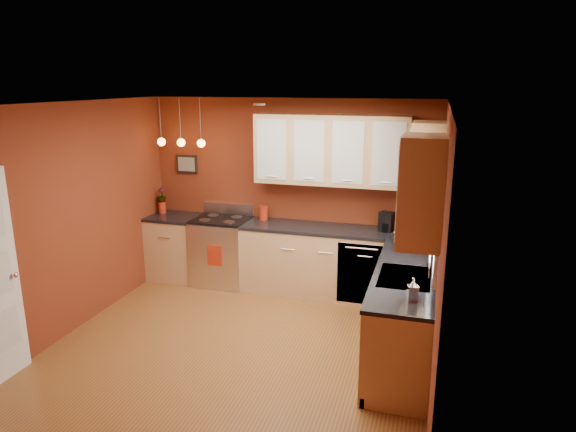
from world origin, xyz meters
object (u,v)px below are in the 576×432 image
(gas_range, at_px, (222,251))
(soap_pump, at_px, (413,289))
(red_canister, at_px, (264,213))
(sink, at_px, (405,279))
(coffee_maker, at_px, (386,222))

(gas_range, height_order, soap_pump, soap_pump)
(red_canister, bearing_deg, soap_pump, -45.79)
(gas_range, bearing_deg, sink, -29.78)
(gas_range, relative_size, soap_pump, 5.49)
(coffee_maker, relative_size, soap_pump, 1.25)
(sink, bearing_deg, red_canister, 141.08)
(coffee_maker, distance_m, soap_pump, 2.16)
(red_canister, relative_size, coffee_maker, 0.78)
(sink, height_order, coffee_maker, sink)
(gas_range, height_order, red_canister, red_canister)
(gas_range, height_order, coffee_maker, coffee_maker)
(gas_range, relative_size, sink, 1.59)
(red_canister, relative_size, soap_pump, 0.97)
(gas_range, distance_m, soap_pump, 3.45)
(gas_range, xyz_separation_m, red_canister, (0.58, 0.15, 0.56))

